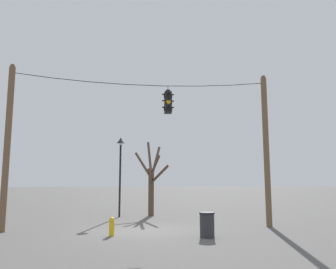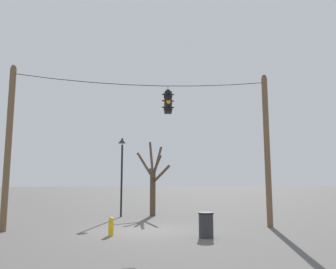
# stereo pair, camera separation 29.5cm
# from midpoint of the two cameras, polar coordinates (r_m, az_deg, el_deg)

# --- Properties ---
(ground_plane) EXTENTS (200.00, 200.00, 0.00)m
(ground_plane) POSITION_cam_midpoint_polar(r_m,az_deg,el_deg) (15.57, -4.91, -16.28)
(ground_plane) COLOR #565451
(utility_pole_left) EXTENTS (0.29, 0.29, 7.68)m
(utility_pole_left) POSITION_cam_midpoint_polar(r_m,az_deg,el_deg) (16.61, -26.66, -1.70)
(utility_pole_left) COLOR brown
(utility_pole_left) RESTS_ON ground_plane
(utility_pole_right) EXTENTS (0.29, 0.29, 7.68)m
(utility_pole_right) POSITION_cam_midpoint_polar(r_m,az_deg,el_deg) (17.21, 16.27, -2.42)
(utility_pole_right) COLOR brown
(utility_pole_right) RESTS_ON ground_plane
(span_wire) EXTENTS (12.39, 0.03, 0.39)m
(span_wire) POSITION_cam_midpoint_polar(r_m,az_deg,el_deg) (16.37, -4.67, 8.96)
(span_wire) COLOR black
(traffic_light_over_intersection) EXTENTS (0.58, 0.58, 1.39)m
(traffic_light_over_intersection) POSITION_cam_midpoint_polar(r_m,az_deg,el_deg) (16.22, -0.52, 5.64)
(traffic_light_over_intersection) COLOR black
(street_lamp) EXTENTS (0.49, 0.85, 4.89)m
(street_lamp) POSITION_cam_midpoint_polar(r_m,az_deg,el_deg) (20.74, -8.70, -3.96)
(street_lamp) COLOR black
(street_lamp) RESTS_ON ground_plane
(bare_tree) EXTENTS (2.07, 2.82, 4.90)m
(bare_tree) POSITION_cam_midpoint_polar(r_m,az_deg,el_deg) (21.47, -3.30, -7.96)
(bare_tree) COLOR brown
(bare_tree) RESTS_ON ground_plane
(fire_hydrant) EXTENTS (0.22, 0.30, 0.75)m
(fire_hydrant) POSITION_cam_midpoint_polar(r_m,az_deg,el_deg) (14.16, -10.38, -15.47)
(fire_hydrant) COLOR gold
(fire_hydrant) RESTS_ON ground_plane
(trash_bin) EXTENTS (0.62, 0.62, 0.99)m
(trash_bin) POSITION_cam_midpoint_polar(r_m,az_deg,el_deg) (13.60, 6.18, -15.36)
(trash_bin) COLOR #2D2D33
(trash_bin) RESTS_ON ground_plane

